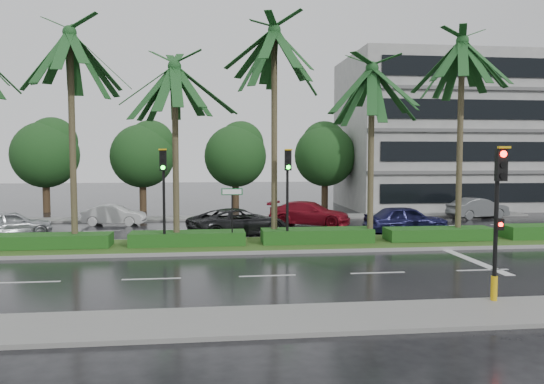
{
  "coord_description": "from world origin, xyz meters",
  "views": [
    {
      "loc": [
        -2.0,
        -23.25,
        4.24
      ],
      "look_at": [
        0.93,
        1.5,
        2.5
      ],
      "focal_mm": 35.0,
      "sensor_mm": 36.0,
      "label": 1
    }
  ],
  "objects": [
    {
      "name": "signal_near",
      "position": [
        6.0,
        -9.39,
        2.5
      ],
      "size": [
        0.34,
        0.45,
        4.36
      ],
      "color": "black",
      "rests_on": "near_sidewalk"
    },
    {
      "name": "car_blue",
      "position": [
        8.5,
        4.0,
        0.77
      ],
      "size": [
        2.25,
        4.66,
        1.53
      ],
      "primitive_type": "imported",
      "rotation": [
        0.0,
        0.0,
        1.67
      ],
      "color": "#151641",
      "rests_on": "ground"
    },
    {
      "name": "car_darkgrey",
      "position": [
        -0.5,
        4.23,
        0.73
      ],
      "size": [
        4.35,
        5.81,
        1.47
      ],
      "primitive_type": "imported",
      "rotation": [
        0.0,
        0.0,
        1.98
      ],
      "color": "black",
      "rests_on": "ground"
    },
    {
      "name": "far_sidewalk",
      "position": [
        0.0,
        12.0,
        0.06
      ],
      "size": [
        40.0,
        2.0,
        0.12
      ],
      "primitive_type": "cube",
      "color": "slate",
      "rests_on": "ground"
    },
    {
      "name": "building",
      "position": [
        17.0,
        18.0,
        6.0
      ],
      "size": [
        16.0,
        10.0,
        12.0
      ],
      "primitive_type": "cube",
      "color": "gray",
      "rests_on": "ground"
    },
    {
      "name": "car_silver",
      "position": [
        -12.26,
        5.48,
        0.68
      ],
      "size": [
        3.14,
        4.31,
        1.36
      ],
      "primitive_type": "imported",
      "rotation": [
        0.0,
        0.0,
        2.0
      ],
      "color": "#B7BABF",
      "rests_on": "ground"
    },
    {
      "name": "ground",
      "position": [
        0.0,
        0.0,
        0.0
      ],
      "size": [
        120.0,
        120.0,
        0.0
      ],
      "primitive_type": "plane",
      "color": "black",
      "rests_on": "ground"
    },
    {
      "name": "car_red",
      "position": [
        4.0,
        8.13,
        0.71
      ],
      "size": [
        3.86,
        5.31,
        1.43
      ],
      "primitive_type": "imported",
      "rotation": [
        0.0,
        0.0,
        1.15
      ],
      "color": "maroon",
      "rests_on": "ground"
    },
    {
      "name": "palm_row",
      "position": [
        -1.25,
        1.02,
        8.47
      ],
      "size": [
        26.3,
        4.2,
        10.59
      ],
      "color": "#423A26",
      "rests_on": "median"
    },
    {
      "name": "median",
      "position": [
        0.0,
        1.0,
        0.08
      ],
      "size": [
        36.0,
        4.0,
        0.15
      ],
      "color": "gray",
      "rests_on": "ground"
    },
    {
      "name": "car_grey",
      "position": [
        15.87,
        10.21,
        0.69
      ],
      "size": [
        2.36,
        4.4,
        1.38
      ],
      "primitive_type": "imported",
      "rotation": [
        0.0,
        0.0,
        1.8
      ],
      "color": "#56595B",
      "rests_on": "ground"
    },
    {
      "name": "near_sidewalk",
      "position": [
        0.0,
        -10.2,
        0.06
      ],
      "size": [
        40.0,
        2.4,
        0.12
      ],
      "primitive_type": "cube",
      "color": "slate",
      "rests_on": "ground"
    },
    {
      "name": "lane_markings",
      "position": [
        3.04,
        -0.43,
        0.01
      ],
      "size": [
        34.0,
        13.06,
        0.01
      ],
      "color": "silver",
      "rests_on": "ground"
    },
    {
      "name": "car_white",
      "position": [
        -7.76,
        9.55,
        0.61
      ],
      "size": [
        1.71,
        3.85,
        1.23
      ],
      "primitive_type": "imported",
      "rotation": [
        0.0,
        0.0,
        1.46
      ],
      "color": "#BCBCBC",
      "rests_on": "ground"
    },
    {
      "name": "bg_trees",
      "position": [
        -0.53,
        17.59,
        4.42
      ],
      "size": [
        32.72,
        4.88,
        7.04
      ],
      "color": "#322816",
      "rests_on": "ground"
    },
    {
      "name": "signal_median_right",
      "position": [
        1.5,
        0.3,
        3.0
      ],
      "size": [
        0.34,
        0.42,
        4.36
      ],
      "color": "black",
      "rests_on": "median"
    },
    {
      "name": "hedge",
      "position": [
        0.0,
        1.0,
        0.45
      ],
      "size": [
        35.2,
        1.4,
        0.6
      ],
      "color": "#124215",
      "rests_on": "median"
    },
    {
      "name": "street_sign",
      "position": [
        -1.0,
        0.48,
        2.12
      ],
      "size": [
        0.95,
        0.09,
        2.6
      ],
      "color": "black",
      "rests_on": "median"
    },
    {
      "name": "signal_median_left",
      "position": [
        -4.0,
        0.3,
        3.0
      ],
      "size": [
        0.34,
        0.42,
        4.36
      ],
      "color": "black",
      "rests_on": "median"
    }
  ]
}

